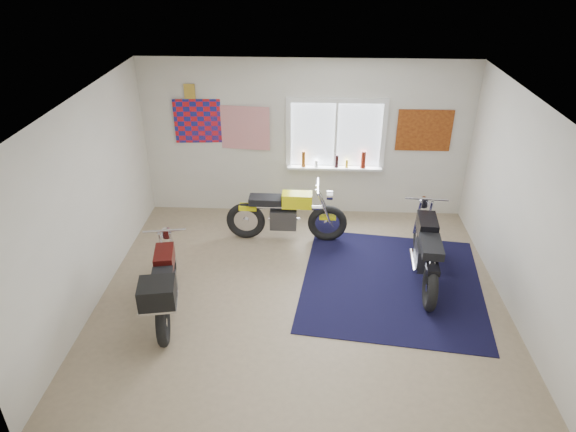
{
  "coord_description": "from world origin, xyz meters",
  "views": [
    {
      "loc": [
        0.09,
        -5.7,
        4.37
      ],
      "look_at": [
        -0.2,
        0.4,
        1.03
      ],
      "focal_mm": 32.0,
      "sensor_mm": 36.0,
      "label": 1
    }
  ],
  "objects_px": {
    "navy_rug": "(391,283)",
    "yellow_triumph": "(286,215)",
    "black_chrome_bike": "(426,251)",
    "maroon_tourer": "(164,285)"
  },
  "relations": [
    {
      "from": "maroon_tourer",
      "to": "black_chrome_bike",
      "type": "bearing_deg",
      "value": -83.72
    },
    {
      "from": "yellow_triumph",
      "to": "black_chrome_bike",
      "type": "distance_m",
      "value": 2.26
    },
    {
      "from": "yellow_triumph",
      "to": "maroon_tourer",
      "type": "distance_m",
      "value": 2.48
    },
    {
      "from": "navy_rug",
      "to": "black_chrome_bike",
      "type": "height_order",
      "value": "black_chrome_bike"
    },
    {
      "from": "black_chrome_bike",
      "to": "navy_rug",
      "type": "bearing_deg",
      "value": 115.1
    },
    {
      "from": "yellow_triumph",
      "to": "maroon_tourer",
      "type": "xyz_separation_m",
      "value": [
        -1.44,
        -2.02,
        0.06
      ]
    },
    {
      "from": "navy_rug",
      "to": "black_chrome_bike",
      "type": "relative_size",
      "value": 1.29
    },
    {
      "from": "navy_rug",
      "to": "black_chrome_bike",
      "type": "xyz_separation_m",
      "value": [
        0.46,
        0.17,
        0.45
      ]
    },
    {
      "from": "yellow_triumph",
      "to": "maroon_tourer",
      "type": "relative_size",
      "value": 1.05
    },
    {
      "from": "navy_rug",
      "to": "yellow_triumph",
      "type": "xyz_separation_m",
      "value": [
        -1.57,
        1.16,
        0.43
      ]
    }
  ]
}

